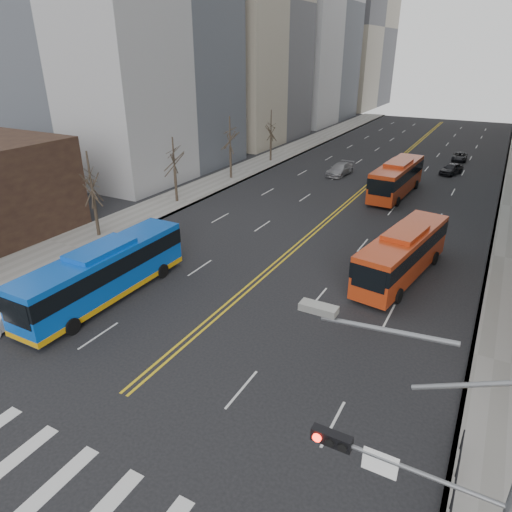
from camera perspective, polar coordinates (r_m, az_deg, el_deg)
ground at (r=21.18m, az=-26.33°, el=-23.26°), size 220.00×220.00×0.00m
sidewalk_left at (r=61.64m, az=-1.58°, el=10.61°), size 5.00×130.00×0.15m
crosswalk at (r=21.17m, az=-26.33°, el=-23.25°), size 26.70×4.00×0.01m
centerline at (r=64.96m, az=15.99°, el=10.35°), size 0.55×100.00×0.01m
signal_mast at (r=13.30m, az=21.81°, el=-26.51°), size 5.37×0.37×9.39m
pedestrian_railing at (r=18.99m, az=23.43°, el=-25.77°), size 0.06×6.06×1.02m
street_trees at (r=47.29m, az=1.91°, el=12.30°), size 35.20×47.20×7.60m
blue_bus at (r=30.61m, az=-18.45°, el=-1.84°), size 2.96×12.60×3.65m
red_bus_near at (r=33.34m, az=17.89°, el=0.56°), size 4.32×11.55×3.58m
red_bus_far at (r=52.92m, az=17.20°, el=9.47°), size 3.47×12.10×3.78m
car_white at (r=30.52m, az=-29.30°, el=-6.64°), size 2.45×4.30×1.34m
car_dark_mid at (r=65.04m, az=23.24°, el=9.98°), size 2.89×4.49×1.42m
car_silver at (r=60.54m, az=10.44°, el=10.62°), size 2.54×5.30×1.49m
car_dark_far at (r=73.94m, az=24.10°, el=11.28°), size 2.05×4.21×1.15m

